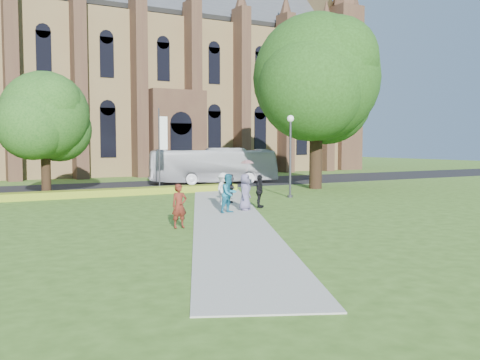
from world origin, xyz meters
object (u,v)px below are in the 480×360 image
streetlamp (290,146)px  large_tree (317,78)px  tour_coach (213,166)px  pedestrian_0 (179,206)px

streetlamp → large_tree: bearing=39.3°
large_tree → tour_coach: large_tree is taller
pedestrian_0 → streetlamp: bearing=36.5°
streetlamp → tour_coach: streetlamp is taller
large_tree → tour_coach: 11.64m
large_tree → pedestrian_0: bearing=-143.0°
streetlamp → tour_coach: bearing=85.8°
tour_coach → pedestrian_0: bearing=163.7°
tour_coach → large_tree: bearing=-137.3°
large_tree → tour_coach: size_ratio=1.21×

